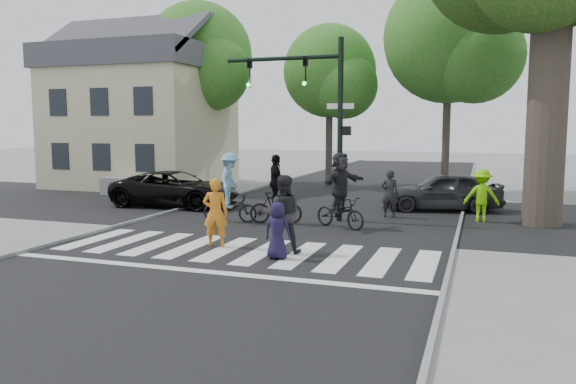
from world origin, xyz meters
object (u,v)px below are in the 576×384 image
at_px(traffic_signal, 315,103).
at_px(cyclist_mid, 276,195).
at_px(pedestrian_adult, 283,214).
at_px(cyclist_right, 340,194).
at_px(pedestrian_child, 278,231).
at_px(car_grey, 443,191).
at_px(cyclist_left, 230,192).
at_px(car_suv, 176,189).
at_px(pedestrian_woman, 215,213).

xyz_separation_m(traffic_signal, cyclist_mid, (-0.99, -1.14, -2.98)).
bearing_deg(pedestrian_adult, cyclist_right, -113.36).
xyz_separation_m(pedestrian_child, cyclist_right, (0.41, 4.49, 0.37)).
bearing_deg(traffic_signal, cyclist_mid, -130.84).
distance_m(traffic_signal, car_grey, 6.18).
height_order(cyclist_left, car_grey, cyclist_left).
bearing_deg(car_suv, cyclist_right, -110.76).
distance_m(cyclist_left, cyclist_right, 3.70).
bearing_deg(traffic_signal, car_grey, 41.99).
height_order(pedestrian_woman, cyclist_mid, cyclist_mid).
xyz_separation_m(pedestrian_woman, cyclist_left, (-1.27, 3.61, 0.10)).
xyz_separation_m(cyclist_mid, car_suv, (-5.07, 2.36, -0.22)).
height_order(traffic_signal, pedestrian_child, traffic_signal).
bearing_deg(pedestrian_woman, pedestrian_child, 142.05).
bearing_deg(cyclist_right, cyclist_left, -178.34).
bearing_deg(pedestrian_adult, pedestrian_woman, -18.89).
height_order(traffic_signal, cyclist_right, traffic_signal).
height_order(cyclist_left, cyclist_right, cyclist_right).
xyz_separation_m(pedestrian_woman, car_grey, (5.19, 8.53, -0.17)).
height_order(traffic_signal, cyclist_mid, traffic_signal).
bearing_deg(traffic_signal, car_suv, 168.60).
distance_m(car_suv, car_grey, 10.27).
bearing_deg(car_suv, pedestrian_child, -137.44).
bearing_deg(cyclist_mid, car_grey, 43.57).
relative_size(traffic_signal, car_grey, 1.40).
bearing_deg(cyclist_mid, cyclist_right, -3.21).
bearing_deg(car_grey, car_suv, -87.95).
distance_m(traffic_signal, car_suv, 6.96).
xyz_separation_m(pedestrian_adult, cyclist_right, (0.53, 3.82, 0.08)).
bearing_deg(traffic_signal, pedestrian_child, -82.36).
xyz_separation_m(car_suv, car_grey, (10.01, 2.33, 0.03)).
relative_size(pedestrian_woman, pedestrian_adult, 0.92).
relative_size(cyclist_right, car_suv, 0.47).
distance_m(pedestrian_woman, cyclist_left, 3.82).
height_order(cyclist_mid, car_suv, cyclist_mid).
xyz_separation_m(pedestrian_woman, car_suv, (-4.82, 6.20, -0.20)).
height_order(pedestrian_adult, cyclist_mid, cyclist_mid).
height_order(pedestrian_woman, pedestrian_adult, pedestrian_adult).
xyz_separation_m(pedestrian_child, cyclist_left, (-3.28, 4.39, 0.31)).
bearing_deg(cyclist_right, car_grey, 60.19).
distance_m(pedestrian_woman, pedestrian_child, 2.17).
bearing_deg(pedestrian_child, cyclist_mid, -65.35).
bearing_deg(cyclist_left, pedestrian_adult, -49.56).
bearing_deg(cyclist_left, car_grey, 37.33).
bearing_deg(cyclist_left, car_suv, 143.88).
relative_size(traffic_signal, car_suv, 1.19).
bearing_deg(car_suv, pedestrian_adult, -135.03).
height_order(pedestrian_woman, cyclist_left, cyclist_left).
distance_m(pedestrian_adult, car_grey, 9.25).
xyz_separation_m(traffic_signal, pedestrian_child, (0.77, -5.76, -3.22)).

